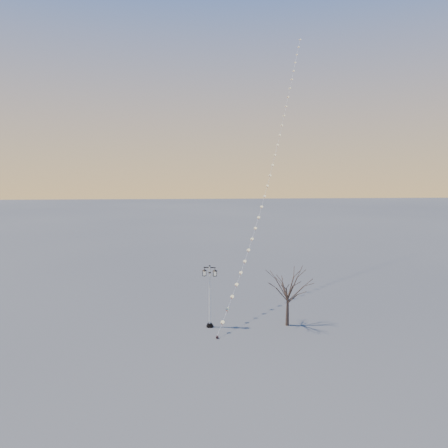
{
  "coord_description": "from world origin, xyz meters",
  "views": [
    {
      "loc": [
        -1.16,
        -30.44,
        11.44
      ],
      "look_at": [
        1.35,
        3.27,
        7.34
      ],
      "focal_mm": 35.27,
      "sensor_mm": 36.0,
      "label": 1
    }
  ],
  "objects": [
    {
      "name": "kite_train",
      "position": [
        6.94,
        13.79,
        14.4
      ],
      "size": [
        13.41,
        31.16,
        29.03
      ],
      "rotation": [
        0.0,
        0.0,
        0.24
      ],
      "color": "black",
      "rests_on": "ground"
    },
    {
      "name": "bare_tree",
      "position": [
        5.89,
        0.74,
        2.85
      ],
      "size": [
        2.48,
        2.48,
        4.11
      ],
      "rotation": [
        0.0,
        0.0,
        -0.29
      ],
      "color": "#372920",
      "rests_on": "ground"
    },
    {
      "name": "street_lamp",
      "position": [
        0.12,
        0.81,
        2.57
      ],
      "size": [
        1.17,
        0.54,
        4.64
      ],
      "rotation": [
        0.0,
        0.0,
        -0.18
      ],
      "color": "black",
      "rests_on": "ground"
    },
    {
      "name": "ground",
      "position": [
        0.0,
        0.0,
        0.0
      ],
      "size": [
        300.0,
        300.0,
        0.0
      ],
      "primitive_type": "plane",
      "color": "#474848",
      "rests_on": "ground"
    }
  ]
}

